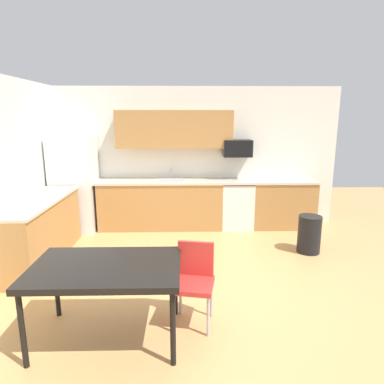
% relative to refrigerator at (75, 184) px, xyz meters
% --- Properties ---
extents(ground_plane, '(12.00, 12.00, 0.00)m').
position_rel_refrigerator_xyz_m(ground_plane, '(2.18, -2.22, -0.89)').
color(ground_plane, tan).
extents(wall_back, '(5.80, 0.10, 2.70)m').
position_rel_refrigerator_xyz_m(wall_back, '(2.18, 0.43, 0.46)').
color(wall_back, white).
rests_on(wall_back, ground).
extents(cabinet_run_back, '(2.35, 0.60, 0.90)m').
position_rel_refrigerator_xyz_m(cabinet_run_back, '(1.61, 0.08, -0.44)').
color(cabinet_run_back, '#AD7A42').
rests_on(cabinet_run_back, ground).
extents(cabinet_run_back_right, '(1.20, 0.60, 0.90)m').
position_rel_refrigerator_xyz_m(cabinet_run_back_right, '(3.98, 0.08, -0.44)').
color(cabinet_run_back_right, '#AD7A42').
rests_on(cabinet_run_back_right, ground).
extents(cabinet_run_left, '(0.60, 2.00, 0.90)m').
position_rel_refrigerator_xyz_m(cabinet_run_left, '(-0.12, -1.42, -0.44)').
color(cabinet_run_left, '#AD7A42').
rests_on(cabinet_run_left, ground).
extents(countertop_back, '(4.80, 0.64, 0.04)m').
position_rel_refrigerator_xyz_m(countertop_back, '(2.18, 0.08, 0.03)').
color(countertop_back, beige).
rests_on(countertop_back, cabinet_run_back).
extents(countertop_left, '(0.64, 2.00, 0.04)m').
position_rel_refrigerator_xyz_m(countertop_left, '(-0.12, -1.42, 0.03)').
color(countertop_left, beige).
rests_on(countertop_left, cabinet_run_left).
extents(upper_cabinets_back, '(2.20, 0.34, 0.70)m').
position_rel_refrigerator_xyz_m(upper_cabinets_back, '(1.88, 0.21, 1.01)').
color(upper_cabinets_back, '#AD7A42').
extents(refrigerator, '(0.76, 0.70, 1.78)m').
position_rel_refrigerator_xyz_m(refrigerator, '(0.00, 0.00, 0.00)').
color(refrigerator, white).
rests_on(refrigerator, ground).
extents(oven_range, '(0.60, 0.60, 0.91)m').
position_rel_refrigerator_xyz_m(oven_range, '(3.08, 0.08, -0.43)').
color(oven_range, white).
rests_on(oven_range, ground).
extents(microwave, '(0.54, 0.36, 0.32)m').
position_rel_refrigerator_xyz_m(microwave, '(3.08, 0.18, 0.65)').
color(microwave, black).
extents(sink_basin, '(0.48, 0.40, 0.14)m').
position_rel_refrigerator_xyz_m(sink_basin, '(1.81, 0.08, -0.01)').
color(sink_basin, '#A5A8AD').
rests_on(sink_basin, countertop_back).
extents(sink_faucet, '(0.02, 0.02, 0.24)m').
position_rel_refrigerator_xyz_m(sink_faucet, '(1.81, 0.26, 0.15)').
color(sink_faucet, '#B2B5BA').
rests_on(sink_faucet, countertop_back).
extents(dining_table, '(1.40, 0.90, 0.77)m').
position_rel_refrigerator_xyz_m(dining_table, '(1.32, -3.30, -0.18)').
color(dining_table, black).
rests_on(dining_table, ground).
extents(chair_near_table, '(0.46, 0.46, 0.85)m').
position_rel_refrigerator_xyz_m(chair_near_table, '(2.16, -3.04, -0.38)').
color(chair_near_table, red).
rests_on(chair_near_table, ground).
extents(trash_bin, '(0.36, 0.36, 0.60)m').
position_rel_refrigerator_xyz_m(trash_bin, '(4.05, -1.22, -0.59)').
color(trash_bin, black).
rests_on(trash_bin, ground).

